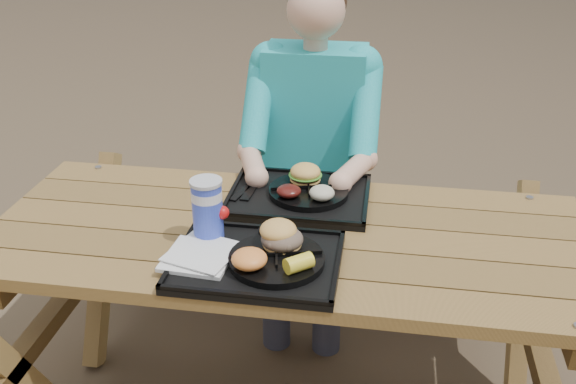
# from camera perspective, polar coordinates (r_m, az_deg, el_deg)

# --- Properties ---
(picnic_table) EXTENTS (1.80, 1.49, 0.75)m
(picnic_table) POSITION_cam_1_polar(r_m,az_deg,el_deg) (2.13, 0.00, -12.20)
(picnic_table) COLOR #999999
(picnic_table) RESTS_ON ground
(tray_near) EXTENTS (0.45, 0.35, 0.02)m
(tray_near) POSITION_cam_1_polar(r_m,az_deg,el_deg) (1.75, -2.76, -6.30)
(tray_near) COLOR black
(tray_near) RESTS_ON picnic_table
(tray_far) EXTENTS (0.45, 0.35, 0.02)m
(tray_far) POSITION_cam_1_polar(r_m,az_deg,el_deg) (2.09, 0.98, -0.50)
(tray_far) COLOR black
(tray_far) RESTS_ON picnic_table
(plate_near) EXTENTS (0.26, 0.26, 0.02)m
(plate_near) POSITION_cam_1_polar(r_m,az_deg,el_deg) (1.73, -1.02, -6.00)
(plate_near) COLOR black
(plate_near) RESTS_ON tray_near
(plate_far) EXTENTS (0.26, 0.26, 0.02)m
(plate_far) POSITION_cam_1_polar(r_m,az_deg,el_deg) (2.08, 1.84, 0.05)
(plate_far) COLOR black
(plate_far) RESTS_ON tray_far
(napkin_stack) EXTENTS (0.19, 0.19, 0.02)m
(napkin_stack) POSITION_cam_1_polar(r_m,az_deg,el_deg) (1.76, -7.92, -5.60)
(napkin_stack) COLOR silver
(napkin_stack) RESTS_ON tray_near
(soda_cup) EXTENTS (0.09, 0.09, 0.17)m
(soda_cup) POSITION_cam_1_polar(r_m,az_deg,el_deg) (1.82, -7.16, -1.72)
(soda_cup) COLOR #1B33CB
(soda_cup) RESTS_ON tray_near
(condiment_bbq) EXTENTS (0.04, 0.04, 0.03)m
(condiment_bbq) POSITION_cam_1_polar(r_m,az_deg,el_deg) (1.84, -1.99, -3.70)
(condiment_bbq) COLOR black
(condiment_bbq) RESTS_ON tray_near
(condiment_mustard) EXTENTS (0.05, 0.05, 0.03)m
(condiment_mustard) POSITION_cam_1_polar(r_m,az_deg,el_deg) (1.84, -0.07, -3.65)
(condiment_mustard) COLOR gold
(condiment_mustard) RESTS_ON tray_near
(sandwich) EXTENTS (0.11, 0.11, 0.11)m
(sandwich) POSITION_cam_1_polar(r_m,az_deg,el_deg) (1.74, -0.54, -3.24)
(sandwich) COLOR #E6A751
(sandwich) RESTS_ON plate_near
(mac_cheese) EXTENTS (0.09, 0.09, 0.05)m
(mac_cheese) POSITION_cam_1_polar(r_m,az_deg,el_deg) (1.67, -3.46, -5.96)
(mac_cheese) COLOR #FF9B43
(mac_cheese) RESTS_ON plate_near
(corn_cob) EXTENTS (0.10, 0.10, 0.04)m
(corn_cob) POSITION_cam_1_polar(r_m,az_deg,el_deg) (1.66, 0.96, -6.34)
(corn_cob) COLOR yellow
(corn_cob) RESTS_ON plate_near
(cutlery_far) EXTENTS (0.04, 0.16, 0.01)m
(cutlery_far) POSITION_cam_1_polar(r_m,az_deg,el_deg) (2.12, -3.28, 0.24)
(cutlery_far) COLOR black
(cutlery_far) RESTS_ON tray_far
(burger) EXTENTS (0.10, 0.10, 0.09)m
(burger) POSITION_cam_1_polar(r_m,az_deg,el_deg) (2.11, 1.56, 2.12)
(burger) COLOR #E9AF52
(burger) RESTS_ON plate_far
(baked_beans) EXTENTS (0.08, 0.08, 0.04)m
(baked_beans) POSITION_cam_1_polar(r_m,az_deg,el_deg) (2.02, 0.07, 0.09)
(baked_beans) COLOR #4C130F
(baked_beans) RESTS_ON plate_far
(potato_salad) EXTENTS (0.08, 0.08, 0.04)m
(potato_salad) POSITION_cam_1_polar(r_m,az_deg,el_deg) (2.01, 3.03, -0.07)
(potato_salad) COLOR beige
(potato_salad) RESTS_ON plate_far
(diner) EXTENTS (0.48, 0.84, 1.28)m
(diner) POSITION_cam_1_polar(r_m,az_deg,el_deg) (2.57, 2.25, 1.95)
(diner) COLOR teal
(diner) RESTS_ON ground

